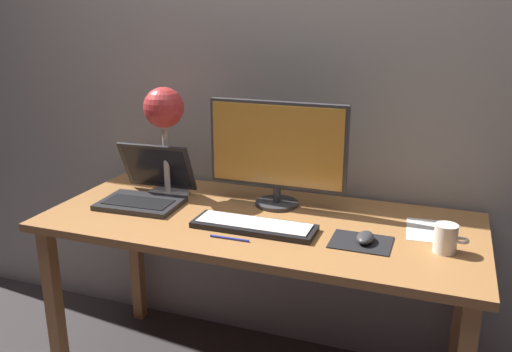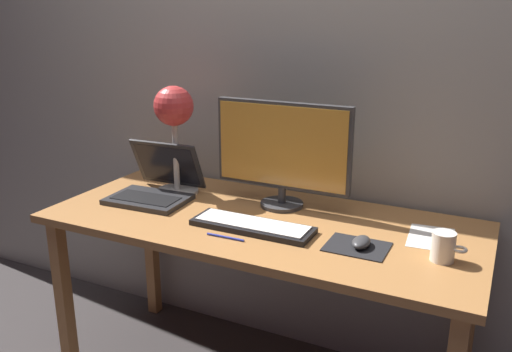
% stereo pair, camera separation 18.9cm
% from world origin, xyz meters
% --- Properties ---
extents(back_wall, '(4.80, 0.06, 2.60)m').
position_xyz_m(back_wall, '(0.00, 0.40, 1.30)').
color(back_wall, '#9E998E').
rests_on(back_wall, ground).
extents(desk, '(1.60, 0.70, 0.74)m').
position_xyz_m(desk, '(0.00, 0.00, 0.66)').
color(desk, '#A8703D').
rests_on(desk, ground).
extents(monitor, '(0.54, 0.17, 0.41)m').
position_xyz_m(monitor, '(0.02, 0.16, 0.97)').
color(monitor, '#38383A').
rests_on(monitor, desk).
extents(keyboard_main, '(0.44, 0.14, 0.03)m').
position_xyz_m(keyboard_main, '(0.02, -0.10, 0.75)').
color(keyboard_main, black).
rests_on(keyboard_main, desk).
extents(laptop, '(0.33, 0.33, 0.22)m').
position_xyz_m(laptop, '(-0.49, 0.04, 0.80)').
color(laptop, '#28282B').
rests_on(laptop, desk).
extents(desk_lamp, '(0.18, 0.18, 0.45)m').
position_xyz_m(desk_lamp, '(-0.45, 0.11, 1.07)').
color(desk_lamp, beige).
rests_on(desk_lamp, desk).
extents(mousepad, '(0.20, 0.16, 0.00)m').
position_xyz_m(mousepad, '(0.39, -0.09, 0.74)').
color(mousepad, black).
rests_on(mousepad, desk).
extents(mouse, '(0.06, 0.10, 0.03)m').
position_xyz_m(mouse, '(0.40, -0.09, 0.76)').
color(mouse, '#38383A').
rests_on(mouse, mousepad).
extents(coffee_mug, '(0.11, 0.07, 0.09)m').
position_xyz_m(coffee_mug, '(0.65, -0.07, 0.79)').
color(coffee_mug, white).
rests_on(coffee_mug, desk).
extents(paper_sheet_near_mouse, '(0.16, 0.22, 0.00)m').
position_xyz_m(paper_sheet_near_mouse, '(0.59, 0.10, 0.74)').
color(paper_sheet_near_mouse, white).
rests_on(paper_sheet_near_mouse, desk).
extents(pen, '(0.14, 0.01, 0.01)m').
position_xyz_m(pen, '(-0.03, -0.21, 0.74)').
color(pen, '#2633A5').
rests_on(pen, desk).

